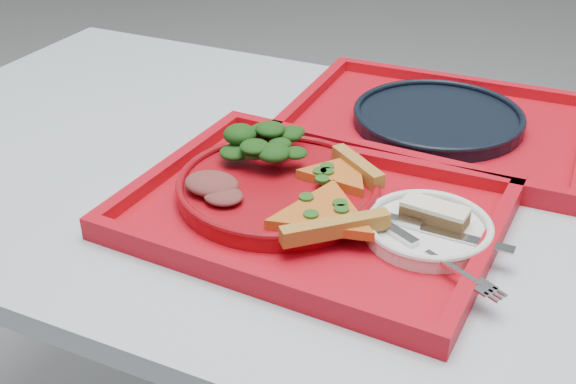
% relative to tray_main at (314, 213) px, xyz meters
% --- Properties ---
extents(table, '(1.60, 0.80, 0.75)m').
position_rel_tray_main_xyz_m(table, '(0.06, 0.10, -0.08)').
color(table, '#AFB7C4').
rests_on(table, ground).
extents(tray_main, '(0.47, 0.37, 0.01)m').
position_rel_tray_main_xyz_m(tray_main, '(0.00, 0.00, 0.00)').
color(tray_main, '#B50916').
rests_on(tray_main, table).
extents(tray_far, '(0.46, 0.36, 0.01)m').
position_rel_tray_main_xyz_m(tray_far, '(0.08, 0.31, 0.00)').
color(tray_far, '#B50916').
rests_on(tray_far, table).
extents(dinner_plate, '(0.26, 0.26, 0.02)m').
position_rel_tray_main_xyz_m(dinner_plate, '(-0.06, 0.01, 0.02)').
color(dinner_plate, maroon).
rests_on(dinner_plate, tray_main).
extents(side_plate, '(0.15, 0.15, 0.01)m').
position_rel_tray_main_xyz_m(side_plate, '(0.14, 0.00, 0.01)').
color(side_plate, white).
rests_on(side_plate, tray_main).
extents(navy_plate, '(0.26, 0.26, 0.02)m').
position_rel_tray_main_xyz_m(navy_plate, '(0.08, 0.31, 0.01)').
color(navy_plate, black).
rests_on(navy_plate, tray_far).
extents(pizza_slice_a, '(0.19, 0.19, 0.02)m').
position_rel_tray_main_xyz_m(pizza_slice_a, '(0.03, -0.04, 0.03)').
color(pizza_slice_a, orange).
rests_on(pizza_slice_a, dinner_plate).
extents(pizza_slice_b, '(0.15, 0.15, 0.02)m').
position_rel_tray_main_xyz_m(pizza_slice_b, '(0.01, 0.06, 0.03)').
color(pizza_slice_b, orange).
rests_on(pizza_slice_b, dinner_plate).
extents(salad_heap, '(0.10, 0.09, 0.05)m').
position_rel_tray_main_xyz_m(salad_heap, '(-0.09, 0.07, 0.05)').
color(salad_heap, black).
rests_on(salad_heap, dinner_plate).
extents(meat_portion, '(0.07, 0.06, 0.02)m').
position_rel_tray_main_xyz_m(meat_portion, '(-0.12, -0.04, 0.03)').
color(meat_portion, brown).
rests_on(meat_portion, dinner_plate).
extents(dessert_bar, '(0.08, 0.04, 0.02)m').
position_rel_tray_main_xyz_m(dessert_bar, '(0.15, 0.01, 0.03)').
color(dessert_bar, '#50321A').
rests_on(dessert_bar, side_plate).
extents(knife, '(0.19, 0.02, 0.01)m').
position_rel_tray_main_xyz_m(knife, '(0.15, -0.01, 0.02)').
color(knife, silver).
rests_on(knife, side_plate).
extents(fork, '(0.17, 0.10, 0.01)m').
position_rel_tray_main_xyz_m(fork, '(0.16, -0.05, 0.02)').
color(fork, silver).
rests_on(fork, side_plate).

